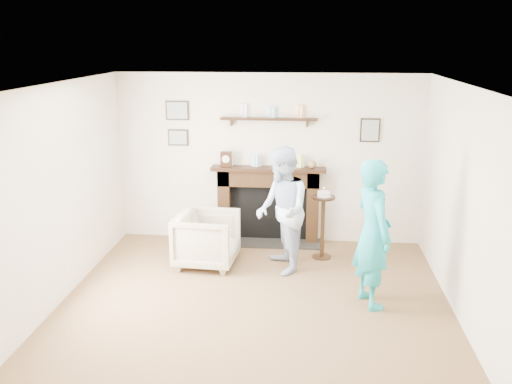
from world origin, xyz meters
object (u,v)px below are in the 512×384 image
man (281,270)px  woman (369,303)px  pedestal_table (323,215)px  armchair (208,264)px

man → woman: 1.38m
man → woman: (1.06, -0.88, 0.00)m
woman → pedestal_table: bearing=0.0°
armchair → pedestal_table: pedestal_table is taller
man → pedestal_table: 0.97m
man → armchair: bearing=-111.9°
man → pedestal_table: (0.54, 0.51, 0.63)m
man → woman: woman is taller
armchair → pedestal_table: 1.72m
pedestal_table → armchair: bearing=-165.2°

